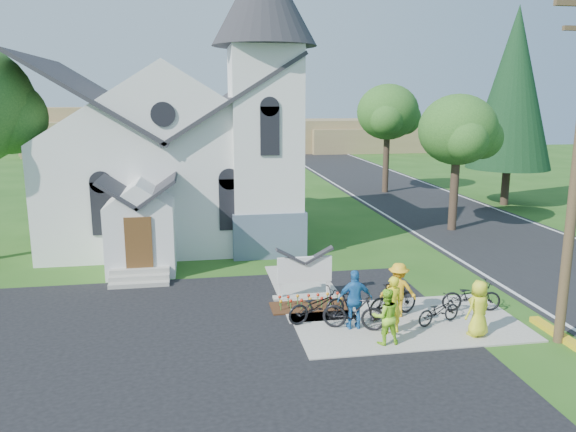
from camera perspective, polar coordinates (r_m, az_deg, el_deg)
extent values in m
plane|color=#245117|center=(17.21, 7.82, -11.71)|extent=(120.00, 120.00, 0.00)
cube|color=black|center=(14.86, -17.42, -16.17)|extent=(20.00, 16.00, 0.02)
cube|color=black|center=(34.18, 16.38, -0.08)|extent=(8.00, 90.00, 0.02)
cube|color=gray|center=(18.11, 11.95, -10.54)|extent=(7.00, 4.00, 0.05)
cube|color=white|center=(28.36, -11.81, 2.87)|extent=(11.00, 9.00, 5.00)
cube|color=slate|center=(25.59, -2.26, -1.29)|extent=(3.20, 3.20, 2.00)
cube|color=white|center=(25.02, -2.32, 6.53)|extent=(3.00, 3.00, 9.00)
cube|color=white|center=(23.06, -14.66, -2.15)|extent=(2.60, 2.40, 2.80)
cube|color=brown|center=(21.85, -14.93, -2.68)|extent=(1.00, 0.10, 2.00)
cube|color=gray|center=(19.79, 1.68, -8.21)|extent=(2.20, 0.40, 0.10)
cube|color=white|center=(19.48, -0.78, -6.98)|extent=(0.12, 0.12, 1.00)
cube|color=white|center=(19.80, 4.12, -6.70)|extent=(0.12, 0.12, 1.00)
cube|color=white|center=(19.46, 1.70, -5.45)|extent=(1.90, 0.14, 0.90)
cube|color=#3B2110|center=(18.97, 2.22, -9.18)|extent=(2.60, 1.10, 0.07)
cylinder|color=#33261B|center=(30.52, 16.51, 2.36)|extent=(0.44, 0.44, 4.05)
ellipsoid|color=#25541D|center=(30.17, 16.87, 8.40)|extent=(4.00, 4.00, 3.60)
cylinder|color=#33261B|center=(41.65, 9.93, 5.46)|extent=(0.44, 0.44, 4.50)
ellipsoid|color=#25541D|center=(41.40, 10.11, 10.37)|extent=(4.40, 4.40, 3.96)
cylinder|color=#33261B|center=(38.94, 21.20, 2.81)|extent=(0.50, 0.50, 2.40)
cone|color=black|center=(38.52, 21.92, 11.94)|extent=(5.20, 5.20, 10.00)
cube|color=olive|center=(71.99, -0.94, 8.14)|extent=(60.00, 8.00, 4.00)
cube|color=olive|center=(73.29, -13.79, 8.50)|extent=(30.00, 6.00, 5.60)
cube|color=olive|center=(74.24, 11.72, 7.63)|extent=(25.00, 6.00, 3.00)
imported|color=yellow|center=(16.94, 10.52, -8.84)|extent=(0.70, 0.52, 1.74)
imported|color=black|center=(17.60, 2.94, -9.08)|extent=(2.06, 1.20, 1.03)
imported|color=#9DE82B|center=(16.22, 9.89, -10.00)|extent=(0.79, 0.62, 1.62)
imported|color=black|center=(17.10, 6.71, -9.60)|extent=(1.96, 1.20, 1.14)
imported|color=#2570B9|center=(17.06, 6.82, -8.42)|extent=(1.09, 0.51, 1.82)
imported|color=black|center=(18.05, 15.06, -9.26)|extent=(1.70, 1.06, 0.84)
imported|color=yellow|center=(18.23, 11.14, -7.35)|extent=(1.27, 0.97, 1.74)
imported|color=black|center=(18.22, 10.65, -8.32)|extent=(1.98, 1.17, 1.15)
imported|color=yellow|center=(17.38, 18.79, -8.87)|extent=(0.95, 0.78, 1.68)
imported|color=black|center=(19.33, 18.12, -7.74)|extent=(1.99, 0.93, 1.01)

